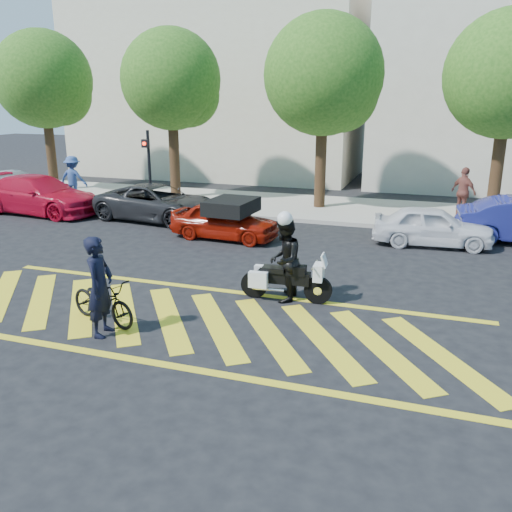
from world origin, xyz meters
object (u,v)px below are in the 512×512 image
(officer_moto, at_px, (284,260))
(red_convertible, at_px, (225,220))
(officer_bike, at_px, (100,287))
(parked_left, at_px, (39,195))
(parked_far_left, at_px, (11,189))
(parked_mid_left, at_px, (158,203))
(police_motorcycle, at_px, (285,279))
(parked_mid_right, at_px, (433,226))
(bicycle, at_px, (103,301))

(officer_moto, height_order, red_convertible, officer_moto)
(officer_bike, relative_size, parked_left, 0.39)
(officer_bike, relative_size, parked_far_left, 0.47)
(red_convertible, relative_size, parked_mid_left, 0.74)
(police_motorcycle, xyz_separation_m, parked_mid_right, (3.07, 6.02, 0.11))
(bicycle, bearing_deg, parked_mid_left, 38.99)
(red_convertible, height_order, parked_mid_right, parked_mid_right)
(officer_moto, xyz_separation_m, parked_far_left, (-14.10, 7.08, -0.27))
(officer_moto, bearing_deg, officer_bike, -47.58)
(parked_far_left, xyz_separation_m, parked_left, (2.34, -1.06, 0.05))
(parked_mid_left, bearing_deg, officer_moto, -126.24)
(red_convertible, bearing_deg, parked_mid_right, -74.65)
(red_convertible, relative_size, parked_left, 0.69)
(red_convertible, distance_m, parked_left, 8.50)
(police_motorcycle, xyz_separation_m, officer_moto, (-0.01, 0.00, 0.45))
(bicycle, height_order, parked_left, parked_left)
(police_motorcycle, distance_m, officer_moto, 0.45)
(police_motorcycle, distance_m, parked_left, 13.22)
(bicycle, height_order, red_convertible, red_convertible)
(red_convertible, xyz_separation_m, parked_left, (-8.40, 1.30, 0.14))
(officer_bike, distance_m, red_convertible, 7.67)
(police_motorcycle, distance_m, red_convertible, 5.80)
(officer_bike, height_order, red_convertible, officer_bike)
(red_convertible, relative_size, parked_far_left, 0.85)
(parked_mid_right, bearing_deg, red_convertible, 97.42)
(parked_far_left, height_order, parked_mid_right, parked_far_left)
(officer_moto, relative_size, parked_mid_left, 0.40)
(officer_moto, height_order, parked_far_left, officer_moto)
(officer_bike, distance_m, police_motorcycle, 4.13)
(officer_bike, bearing_deg, bicycle, 22.97)
(red_convertible, distance_m, parked_far_left, 11.00)
(officer_bike, xyz_separation_m, parked_mid_right, (5.94, 8.94, -0.37))
(officer_moto, bearing_deg, parked_mid_right, 149.57)
(parked_far_left, distance_m, parked_mid_right, 17.21)
(officer_bike, height_order, parked_mid_left, officer_bike)
(bicycle, height_order, parked_mid_left, parked_mid_left)
(bicycle, distance_m, parked_left, 12.04)
(parked_mid_left, bearing_deg, parked_far_left, 92.23)
(red_convertible, bearing_deg, parked_mid_left, 67.24)
(police_motorcycle, relative_size, parked_far_left, 0.50)
(officer_moto, xyz_separation_m, parked_mid_right, (3.09, 6.01, -0.34))
(bicycle, distance_m, police_motorcycle, 4.01)
(police_motorcycle, relative_size, red_convertible, 0.59)
(parked_mid_left, xyz_separation_m, parked_mid_right, (9.81, -0.40, -0.05))
(bicycle, xyz_separation_m, officer_moto, (3.17, 2.43, 0.49))
(officer_moto, xyz_separation_m, parked_mid_left, (-6.72, 6.41, -0.29))
(officer_bike, distance_m, parked_mid_right, 10.74)
(officer_bike, bearing_deg, parked_left, 35.30)
(police_motorcycle, height_order, parked_mid_left, parked_mid_left)
(bicycle, xyz_separation_m, red_convertible, (-0.18, 7.15, 0.14))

